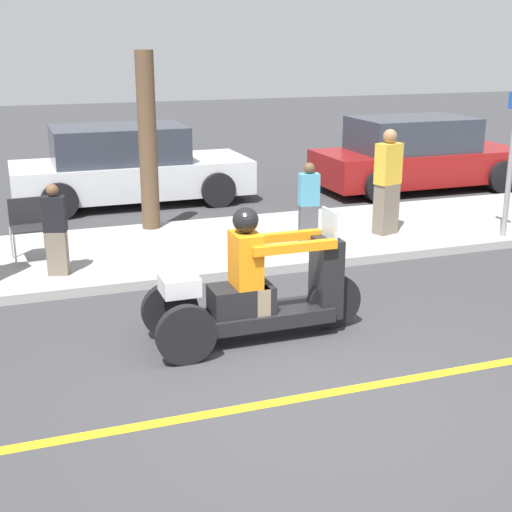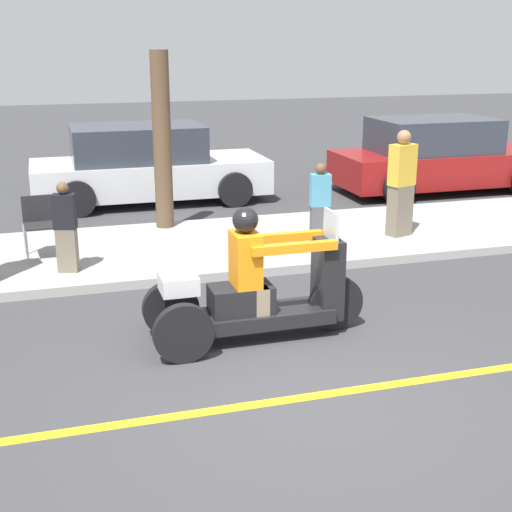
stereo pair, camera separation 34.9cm
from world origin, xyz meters
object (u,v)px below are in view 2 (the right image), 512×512
object	(u,v)px
spectator_by_tree	(401,185)
tree_trunk	(162,141)
motorcycle_trike	(257,293)
parked_car_lot_right	(438,157)
spectator_end_of_line	(66,229)
parked_car_lot_left	(146,166)
spectator_far_back	(320,206)
folding_chair_curbside	(40,220)

from	to	relation	value
spectator_by_tree	tree_trunk	bearing A→B (deg)	155.09
motorcycle_trike	tree_trunk	distance (m)	4.49
tree_trunk	parked_car_lot_right	bearing A→B (deg)	16.38
spectator_end_of_line	tree_trunk	world-z (taller)	tree_trunk
spectator_end_of_line	parked_car_lot_left	distance (m)	4.60
spectator_far_back	folding_chair_curbside	distance (m)	3.88
folding_chair_curbside	spectator_by_tree	bearing A→B (deg)	-4.88
spectator_by_tree	tree_trunk	distance (m)	3.69
folding_chair_curbside	parked_car_lot_right	distance (m)	8.22
spectator_by_tree	parked_car_lot_left	distance (m)	5.10
parked_car_lot_left	parked_car_lot_right	world-z (taller)	parked_car_lot_right
folding_chair_curbside	parked_car_lot_left	size ratio (longest dim) A/B	0.19
parked_car_lot_left	folding_chair_curbside	bearing A→B (deg)	-119.18
motorcycle_trike	folding_chair_curbside	size ratio (longest dim) A/B	2.80
motorcycle_trike	parked_car_lot_right	world-z (taller)	parked_car_lot_right
parked_car_lot_left	spectator_end_of_line	bearing A→B (deg)	-110.90
spectator_end_of_line	spectator_by_tree	xyz separation A→B (m)	(4.88, 0.37, 0.20)
parked_car_lot_right	spectator_by_tree	bearing A→B (deg)	-127.97
motorcycle_trike	parked_car_lot_left	size ratio (longest dim) A/B	0.53
tree_trunk	folding_chair_curbside	bearing A→B (deg)	-149.82
parked_car_lot_left	tree_trunk	size ratio (longest dim) A/B	1.61
motorcycle_trike	spectator_by_tree	world-z (taller)	spectator_by_tree
motorcycle_trike	spectator_end_of_line	distance (m)	3.05
motorcycle_trike	spectator_end_of_line	world-z (taller)	motorcycle_trike
folding_chair_curbside	parked_car_lot_left	bearing A→B (deg)	60.82
spectator_end_of_line	spectator_far_back	xyz separation A→B (m)	(3.52, 0.21, 0.02)
parked_car_lot_left	spectator_far_back	bearing A→B (deg)	-65.36
folding_chair_curbside	parked_car_lot_right	world-z (taller)	parked_car_lot_right
parked_car_lot_right	spectator_end_of_line	bearing A→B (deg)	-153.98
parked_car_lot_left	tree_trunk	distance (m)	2.53
motorcycle_trike	folding_chair_curbside	xyz separation A→B (m)	(-2.08, 3.28, 0.13)
parked_car_lot_left	parked_car_lot_right	bearing A→B (deg)	-6.74
motorcycle_trike	folding_chair_curbside	world-z (taller)	motorcycle_trike
spectator_far_back	folding_chair_curbside	bearing A→B (deg)	171.07
parked_car_lot_left	parked_car_lot_right	distance (m)	5.81
parked_car_lot_right	motorcycle_trike	bearing A→B (deg)	-132.79
motorcycle_trike	parked_car_lot_right	distance (m)	8.30
spectator_end_of_line	parked_car_lot_left	world-z (taller)	parked_car_lot_left
spectator_far_back	parked_car_lot_left	bearing A→B (deg)	114.64
folding_chair_curbside	tree_trunk	bearing A→B (deg)	30.18
spectator_far_back	tree_trunk	xyz separation A→B (m)	(-1.95, 1.69, 0.78)
parked_car_lot_right	tree_trunk	world-z (taller)	tree_trunk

